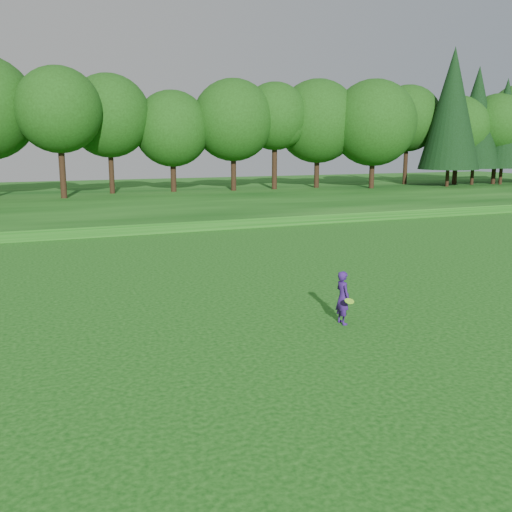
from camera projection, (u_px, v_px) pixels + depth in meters
name	position (u px, v px, depth m)	size (l,w,h in m)	color
ground	(363.00, 333.00, 15.40)	(140.00, 140.00, 0.00)	#0C410C
berm	(132.00, 203.00, 46.19)	(130.00, 30.00, 0.60)	#0C410C
walking_path	(176.00, 230.00, 33.54)	(130.00, 1.60, 0.04)	gray
treeline	(120.00, 106.00, 48.31)	(104.00, 7.00, 15.00)	#173C0D
woman	(343.00, 298.00, 16.03)	(0.42, 0.92, 1.53)	#351768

